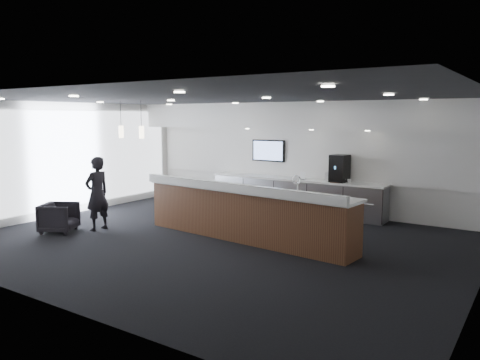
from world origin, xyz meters
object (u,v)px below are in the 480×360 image
Objects in this scene: service_counter at (245,213)px; coffee_machine at (340,168)px; lounge_guest at (97,194)px; armchair at (59,218)px.

coffee_machine reaches higher than service_counter.
service_counter is at bearing -99.90° from coffee_machine.
lounge_guest is (-4.18, -4.31, -0.44)m from coffee_machine.
service_counter is 6.98× the size of armchair.
armchair is at bearing -128.30° from coffee_machine.
armchair is at bearing -149.66° from service_counter.
coffee_machine reaches higher than armchair.
service_counter is 3.52m from lounge_guest.
coffee_machine is (0.87, 3.15, 0.72)m from service_counter.
coffee_machine is 6.92m from armchair.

